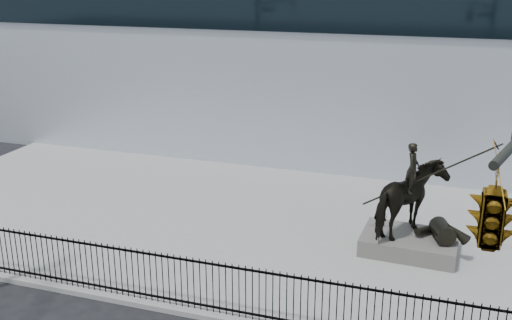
% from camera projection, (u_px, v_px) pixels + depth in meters
% --- Properties ---
extents(plaza, '(30.00, 12.00, 0.15)m').
position_uv_depth(plaza, '(281.00, 229.00, 20.86)').
color(plaza, gray).
rests_on(plaza, ground).
extents(building, '(44.00, 14.00, 9.00)m').
position_uv_depth(building, '(351.00, 53.00, 31.23)').
color(building, silver).
rests_on(building, ground).
extents(picket_fence, '(22.10, 0.10, 1.50)m').
position_uv_depth(picket_fence, '(220.00, 288.00, 15.41)').
color(picket_fence, black).
rests_on(picket_fence, plaza).
extents(statue_plinth, '(3.03, 2.16, 0.55)m').
position_uv_depth(statue_plinth, '(409.00, 243.00, 18.98)').
color(statue_plinth, '#595752').
rests_on(statue_plinth, plaza).
extents(equestrian_statue, '(3.75, 2.41, 3.18)m').
position_uv_depth(equestrian_statue, '(415.00, 202.00, 18.52)').
color(equestrian_statue, black).
rests_on(equestrian_statue, statue_plinth).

